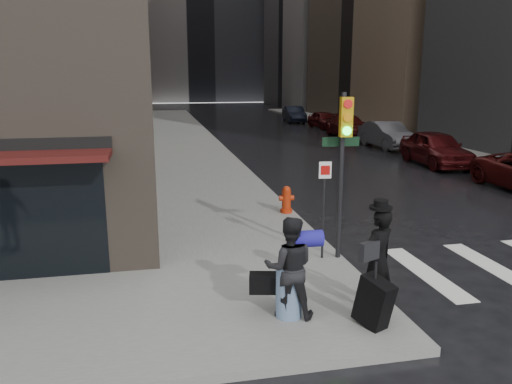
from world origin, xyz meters
TOP-DOWN VIEW (x-y plane):
  - ground at (0.00, 0.00)m, footprint 140.00×140.00m
  - sidewalk_left at (0.00, 27.00)m, footprint 4.00×50.00m
  - sidewalk_right at (13.50, 27.00)m, footprint 3.00×50.00m
  - bldg_left_far at (-13.00, 62.00)m, footprint 22.00×20.00m
  - bldg_right_far at (26.00, 58.00)m, footprint 22.00×20.00m
  - bldg_distant at (6.00, 78.00)m, footprint 40.00×12.00m
  - man_overcoat at (1.53, -0.72)m, footprint 0.97×1.30m
  - man_jeans at (0.06, -0.56)m, footprint 1.20×0.86m
  - traffic_light at (1.84, 1.82)m, footprint 0.90×0.44m
  - fire_hydrant at (1.73, 5.72)m, footprint 0.44×0.35m
  - parked_car_1 at (10.84, 12.84)m, footprint 2.23×4.83m
  - parked_car_2 at (11.20, 18.56)m, footprint 1.72×4.63m
  - parked_car_3 at (11.12, 24.27)m, footprint 2.13×5.06m
  - parked_car_4 at (11.42, 29.99)m, footprint 1.84×4.09m
  - parked_car_5 at (10.58, 35.71)m, footprint 1.90×4.47m

SIDE VIEW (x-z plane):
  - ground at x=0.00m, z-range 0.00..0.00m
  - sidewalk_left at x=0.00m, z-range 0.00..0.15m
  - sidewalk_right at x=13.50m, z-range 0.00..0.15m
  - fire_hydrant at x=1.73m, z-range 0.11..0.90m
  - parked_car_4 at x=11.42m, z-range 0.00..1.36m
  - parked_car_5 at x=10.58m, z-range 0.00..1.43m
  - parked_car_3 at x=11.12m, z-range 0.00..1.46m
  - parked_car_2 at x=11.20m, z-range 0.00..1.51m
  - parked_car_1 at x=10.84m, z-range 0.00..1.60m
  - man_overcoat at x=1.53m, z-range -0.01..1.95m
  - man_jeans at x=0.06m, z-range 0.15..1.87m
  - traffic_light at x=1.84m, z-range 0.67..4.26m
  - bldg_right_far at x=26.00m, z-range 0.00..25.00m
  - bldg_left_far at x=-13.00m, z-range 0.00..26.00m
  - bldg_distant at x=6.00m, z-range 0.00..32.00m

